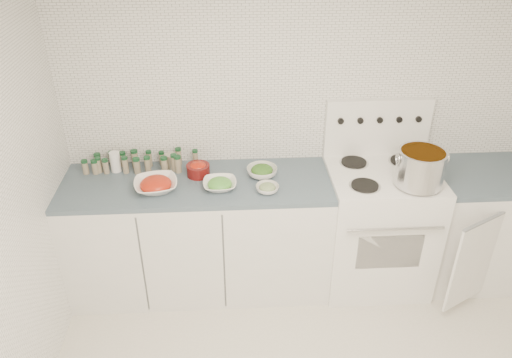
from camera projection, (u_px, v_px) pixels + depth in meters
The scene contains 13 objects.
room_walls at pixel (370, 188), 2.10m from camera, with size 3.54×3.04×2.52m.
counter_left at pixel (200, 235), 3.65m from camera, with size 1.85×0.62×0.90m.
stove at pixel (376, 224), 3.69m from camera, with size 0.76×0.70×1.36m.
counter_right at pixel (483, 225), 3.75m from camera, with size 0.89×0.82×0.90m.
stock_pot at pixel (421, 166), 3.25m from camera, with size 0.33×0.31×0.24m.
bowl_tomato at pixel (156, 185), 3.31m from camera, with size 0.33×0.33×0.10m.
bowl_snowpea at pixel (220, 184), 3.33m from camera, with size 0.23×0.23×0.08m.
bowl_broccoli at pixel (262, 171), 3.47m from camera, with size 0.27×0.27×0.09m.
bowl_zucchini at pixel (267, 188), 3.30m from camera, with size 0.19×0.19×0.06m.
bowl_pepper at pixel (198, 169), 3.47m from camera, with size 0.16×0.16×0.10m.
salt_canister at pixel (115, 162), 3.51m from camera, with size 0.07×0.07×0.15m, color white.
tin_can at pixel (172, 161), 3.56m from camera, with size 0.08×0.08×0.11m, color #B1AB96.
spice_cluster at pixel (139, 162), 3.54m from camera, with size 0.81×0.16×0.14m.
Camera 1 is at (-0.59, -1.76, 2.67)m, focal length 35.00 mm.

